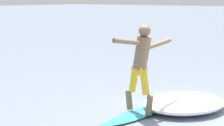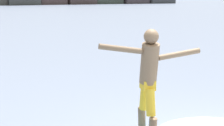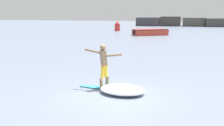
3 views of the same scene
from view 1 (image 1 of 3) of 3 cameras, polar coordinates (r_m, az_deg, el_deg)
The scene contains 4 objects.
ground_plane at distance 7.96m, azimuth 12.20°, elevation -7.74°, with size 200.00×200.00×0.00m, color gray.
surfboard at distance 7.75m, azimuth 3.95°, elevation -7.75°, with size 2.11×0.59×0.20m.
surfer at distance 7.48m, azimuth 4.51°, elevation 0.23°, with size 1.67×0.74×1.80m.
wave_foam_at_tail at distance 8.24m, azimuth 10.96°, elevation -5.97°, with size 2.30×2.09×0.31m.
Camera 1 is at (-6.79, -3.40, 2.38)m, focal length 60.00 mm.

